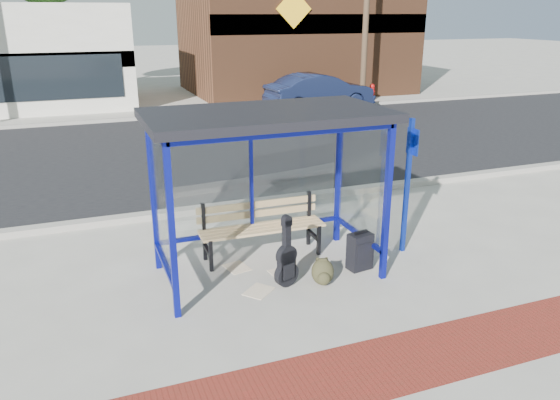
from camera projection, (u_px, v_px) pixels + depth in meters
name	position (u px, v px, depth m)	size (l,w,h in m)	color
ground	(268.00, 272.00, 8.13)	(120.00, 120.00, 0.00)	#B2ADA0
brick_paver_strip	(350.00, 374.00, 5.83)	(60.00, 1.00, 0.01)	maroon
curb_near	(218.00, 207.00, 10.67)	(60.00, 0.25, 0.12)	gray
street_asphalt	(171.00, 151.00, 15.20)	(60.00, 10.00, 0.00)	black
curb_far	(146.00, 118.00, 19.68)	(60.00, 0.25, 0.12)	gray
far_sidewalk	(139.00, 111.00, 21.38)	(60.00, 4.00, 0.01)	#B2ADA0
bus_shelter	(266.00, 135.00, 7.52)	(3.30, 1.80, 2.42)	#0C1389
storefront_brown	(295.00, 23.00, 26.12)	(10.00, 7.08, 6.40)	#59331E
utility_pole_east	(367.00, 1.00, 21.66)	(1.60, 0.24, 8.00)	#4C3826
bench	(261.00, 225.00, 8.54)	(1.98, 0.52, 0.93)	black
guitar_bag	(286.00, 262.00, 7.62)	(0.38, 0.21, 1.00)	black
suitcase	(360.00, 252.00, 8.15)	(0.39, 0.29, 0.62)	black
backpack	(323.00, 273.00, 7.72)	(0.37, 0.35, 0.39)	#2A2917
sign_post	(408.00, 179.00, 8.49)	(0.09, 0.27, 2.17)	#0D2595
newspaper_a	(237.00, 267.00, 8.28)	(0.40, 0.32, 0.01)	white
newspaper_b	(259.00, 291.00, 7.58)	(0.40, 0.32, 0.01)	white
newspaper_c	(282.00, 272.00, 8.15)	(0.37, 0.29, 0.01)	white
parked_car	(320.00, 92.00, 21.46)	(1.51, 4.32, 1.42)	#161F3F
fire_hydrant	(372.00, 92.00, 23.78)	(0.33, 0.22, 0.73)	#AD0C0C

